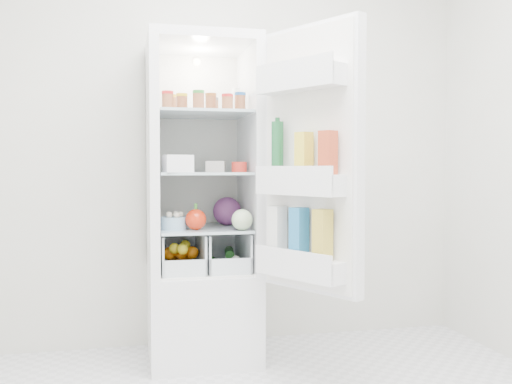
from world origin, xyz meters
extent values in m
cube|color=beige|center=(0.00, 1.50, 1.30)|extent=(3.00, 0.02, 2.60)
cube|color=white|center=(-0.20, 1.21, 0.25)|extent=(0.60, 0.60, 0.50)
cube|color=white|center=(-0.20, 1.21, 1.77)|extent=(0.60, 0.60, 0.05)
cube|color=white|center=(-0.20, 1.49, 1.12)|extent=(0.60, 0.05, 1.25)
cube|color=white|center=(-0.47, 1.21, 1.12)|extent=(0.05, 0.60, 1.25)
cube|color=white|center=(0.07, 1.21, 1.12)|extent=(0.05, 0.60, 1.25)
cube|color=white|center=(-0.20, 1.46, 1.12)|extent=(0.50, 0.01, 1.25)
sphere|color=white|center=(-0.20, 1.42, 1.71)|extent=(0.05, 0.05, 0.05)
cube|color=#A7BDC4|center=(-0.20, 1.19, 0.74)|extent=(0.49, 0.53, 0.01)
cube|color=#A7BDC4|center=(-0.20, 1.19, 1.05)|extent=(0.49, 0.53, 0.02)
cube|color=#A7BDC4|center=(-0.20, 1.19, 1.38)|extent=(0.49, 0.53, 0.02)
cylinder|color=#B21919|center=(-0.40, 1.05, 1.43)|extent=(0.06, 0.06, 0.08)
cylinder|color=gold|center=(-0.32, 1.10, 1.43)|extent=(0.06, 0.06, 0.08)
cylinder|color=#267226|center=(-0.24, 1.02, 1.43)|extent=(0.06, 0.06, 0.08)
cylinder|color=brown|center=(-0.16, 1.12, 1.43)|extent=(0.06, 0.06, 0.08)
cylinder|color=#B21919|center=(-0.08, 1.05, 1.43)|extent=(0.06, 0.06, 0.08)
cylinder|color=#194C8C|center=(0.00, 1.10, 1.43)|extent=(0.06, 0.06, 0.08)
cylinder|color=#BF8C19|center=(-0.36, 1.28, 1.43)|extent=(0.06, 0.06, 0.08)
cylinder|color=#4C4C4C|center=(-0.12, 1.30, 1.43)|extent=(0.06, 0.06, 0.08)
cylinder|color=silver|center=(0.01, 1.30, 1.47)|extent=(0.06, 0.06, 0.16)
cube|color=white|center=(-0.35, 0.99, 1.10)|extent=(0.16, 0.16, 0.09)
cube|color=white|center=(-0.12, 1.21, 1.09)|extent=(0.13, 0.13, 0.06)
cylinder|color=red|center=(-0.01, 1.10, 1.09)|extent=(0.11, 0.11, 0.06)
sphere|color=#551F5C|center=(-0.05, 1.26, 0.83)|extent=(0.16, 0.16, 0.16)
sphere|color=red|center=(-0.25, 1.04, 0.80)|extent=(0.11, 0.11, 0.11)
cylinder|color=#8FB8D5|center=(-0.36, 1.10, 0.78)|extent=(0.15, 0.15, 0.07)
sphere|color=#B0CB98|center=(-0.02, 0.98, 0.80)|extent=(0.11, 0.11, 0.11)
sphere|color=orange|center=(-0.39, 1.06, 0.55)|extent=(0.07, 0.07, 0.07)
sphere|color=orange|center=(-0.32, 1.06, 0.55)|extent=(0.07, 0.07, 0.07)
sphere|color=orange|center=(-0.26, 1.06, 0.55)|extent=(0.07, 0.07, 0.07)
sphere|color=orange|center=(-0.39, 1.19, 0.61)|extent=(0.07, 0.07, 0.07)
sphere|color=orange|center=(-0.32, 1.19, 0.61)|extent=(0.07, 0.07, 0.07)
sphere|color=orange|center=(-0.26, 1.19, 0.61)|extent=(0.07, 0.07, 0.07)
sphere|color=orange|center=(-0.35, 1.31, 0.55)|extent=(0.07, 0.07, 0.07)
sphere|color=orange|center=(-0.28, 1.31, 0.55)|extent=(0.07, 0.07, 0.07)
sphere|color=yellow|center=(-0.36, 1.12, 0.64)|extent=(0.06, 0.06, 0.06)
sphere|color=yellow|center=(-0.29, 1.24, 0.64)|extent=(0.06, 0.06, 0.06)
sphere|color=yellow|center=(-0.32, 1.08, 0.64)|extent=(0.06, 0.06, 0.06)
cylinder|color=#184A19|center=(-0.12, 1.19, 0.54)|extent=(0.09, 0.21, 0.05)
cylinder|color=#184A19|center=(-0.04, 1.24, 0.59)|extent=(0.08, 0.21, 0.05)
sphere|color=white|center=(-0.08, 1.06, 0.54)|extent=(0.05, 0.05, 0.05)
sphere|color=white|center=(-0.03, 1.08, 0.57)|extent=(0.05, 0.05, 0.05)
cube|color=white|center=(0.27, 0.66, 1.12)|extent=(0.34, 0.55, 1.30)
cube|color=white|center=(0.24, 0.65, 1.12)|extent=(0.28, 0.49, 1.26)
cube|color=white|center=(0.20, 0.62, 1.50)|extent=(0.34, 0.49, 0.10)
cube|color=white|center=(0.20, 0.62, 1.00)|extent=(0.34, 0.49, 0.10)
cube|color=white|center=(0.20, 0.62, 0.60)|extent=(0.34, 0.49, 0.10)
sphere|color=#A7724B|center=(0.25, 0.51, 1.56)|extent=(0.05, 0.05, 0.05)
sphere|color=#A7724B|center=(0.21, 0.58, 1.56)|extent=(0.05, 0.05, 0.05)
sphere|color=#A7724B|center=(0.17, 0.65, 1.56)|extent=(0.05, 0.05, 0.05)
sphere|color=#A7724B|center=(0.13, 0.72, 1.56)|extent=(0.05, 0.05, 0.05)
sphere|color=#A7724B|center=(0.10, 0.79, 1.56)|extent=(0.05, 0.05, 0.05)
cylinder|color=#17532A|center=(0.12, 0.75, 1.18)|extent=(0.06, 0.06, 0.26)
cube|color=yellow|center=(0.21, 0.59, 1.15)|extent=(0.09, 0.09, 0.20)
cube|color=#CB4423|center=(0.28, 0.46, 1.15)|extent=(0.09, 0.09, 0.20)
cube|color=white|center=(0.12, 0.75, 0.77)|extent=(0.10, 0.10, 0.24)
cube|color=#2781C5|center=(0.19, 0.62, 0.77)|extent=(0.10, 0.10, 0.24)
cube|color=gold|center=(0.27, 0.49, 0.77)|extent=(0.10, 0.10, 0.24)
camera|label=1|loc=(-0.61, -2.00, 1.08)|focal=40.00mm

